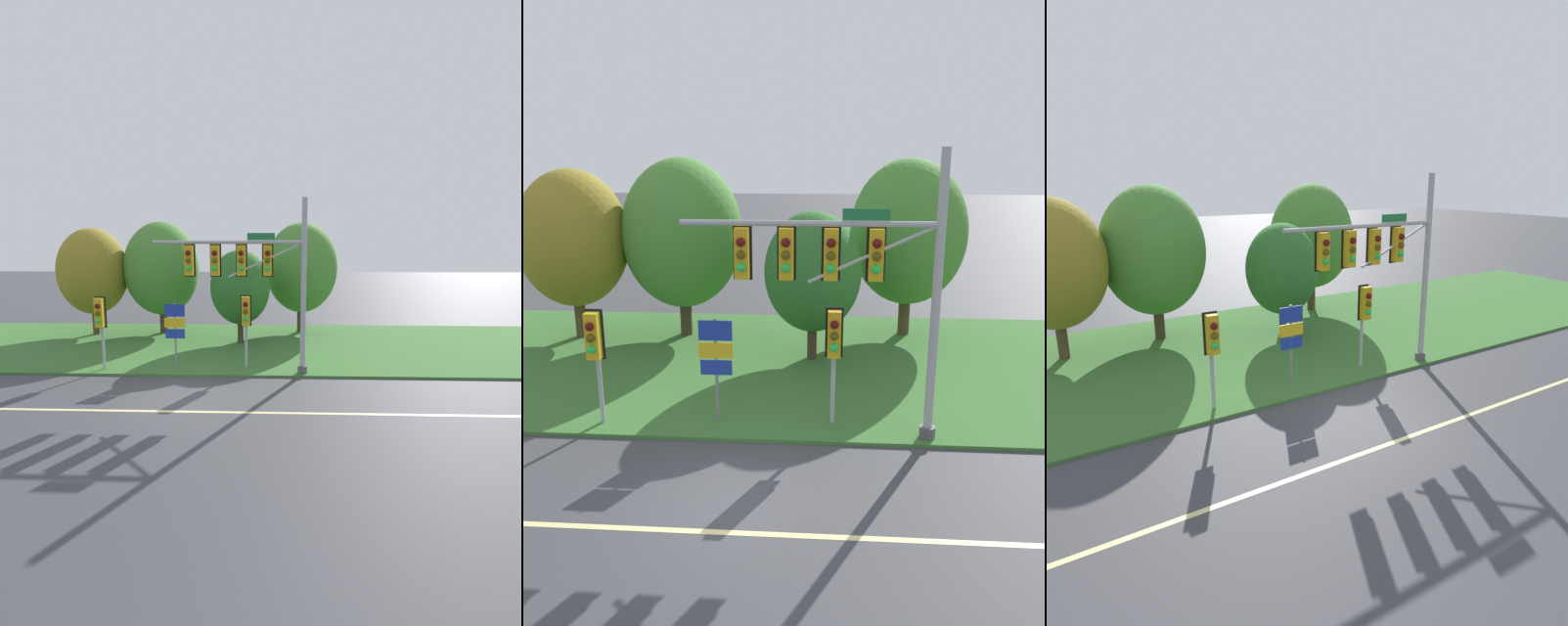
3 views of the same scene
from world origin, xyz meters
TOP-DOWN VIEW (x-y plane):
  - ground_plane at (0.00, 0.00)m, footprint 160.00×160.00m
  - lane_stripe at (0.00, -1.20)m, footprint 36.00×0.16m
  - grass_verge at (0.00, 8.25)m, footprint 48.00×11.50m
  - traffic_signal_mast at (2.57, 2.91)m, footprint 6.31×0.49m
  - pedestrian_signal_near_kerb at (-3.90, 3.04)m, footprint 0.46×0.55m
  - pedestrian_signal_further_along at (2.22, 3.49)m, footprint 0.46×0.55m
  - route_sign_post at (-0.87, 3.59)m, footprint 0.91×0.08m
  - tree_nearest_road at (-7.38, 10.49)m, footprint 4.06×4.06m
  - tree_left_of_mast at (-3.40, 11.05)m, footprint 4.46×4.46m
  - tree_behind_signpost at (1.54, 8.60)m, footprint 3.25×3.25m
  - tree_mid_verge at (5.04, 11.72)m, footprint 4.36×4.36m

SIDE VIEW (x-z plane):
  - ground_plane at x=0.00m, z-range 0.00..0.00m
  - lane_stripe at x=0.00m, z-range 0.00..0.01m
  - grass_verge at x=0.00m, z-range 0.00..0.10m
  - route_sign_post at x=-0.87m, z-range 0.52..3.35m
  - pedestrian_signal_near_kerb at x=-3.90m, z-range 0.81..3.96m
  - pedestrian_signal_further_along at x=2.22m, z-range 0.83..4.02m
  - tree_behind_signpost at x=1.54m, z-range 0.60..5.69m
  - tree_nearest_road at x=-7.38m, z-range 0.72..7.05m
  - tree_left_of_mast at x=-3.40m, z-range 0.66..7.39m
  - tree_mid_verge at x=5.04m, z-range 0.71..7.40m
  - traffic_signal_mast at x=2.57m, z-range 0.80..7.93m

